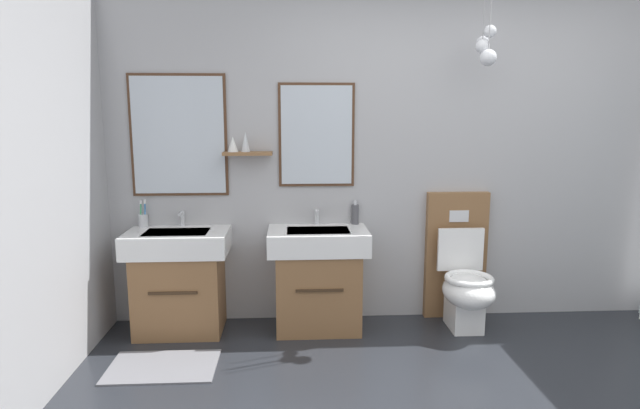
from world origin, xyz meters
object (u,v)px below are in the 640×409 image
at_px(vanity_sink_left, 180,278).
at_px(soap_dispenser, 355,214).
at_px(vanity_sink_right, 318,276).
at_px(toilet, 462,277).
at_px(toothbrush_cup, 143,220).

bearing_deg(vanity_sink_left, soap_dispenser, 7.42).
bearing_deg(vanity_sink_left, vanity_sink_right, 0.00).
distance_m(vanity_sink_left, toilet, 2.11).
distance_m(toilet, soap_dispenser, 0.94).
bearing_deg(vanity_sink_right, soap_dispenser, 30.14).
bearing_deg(toothbrush_cup, soap_dispenser, 0.36).
xyz_separation_m(vanity_sink_left, toothbrush_cup, (-0.28, 0.16, 0.41)).
bearing_deg(toothbrush_cup, vanity_sink_right, -7.05).
height_order(vanity_sink_right, toothbrush_cup, toothbrush_cup).
relative_size(toothbrush_cup, soap_dispenser, 1.11).
bearing_deg(toilet, vanity_sink_left, -179.99).
xyz_separation_m(toilet, soap_dispenser, (-0.80, 0.17, 0.46)).
xyz_separation_m(vanity_sink_left, vanity_sink_right, (1.02, 0.00, 0.00)).
relative_size(toilet, toothbrush_cup, 4.85).
xyz_separation_m(toothbrush_cup, soap_dispenser, (1.60, 0.01, 0.02)).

